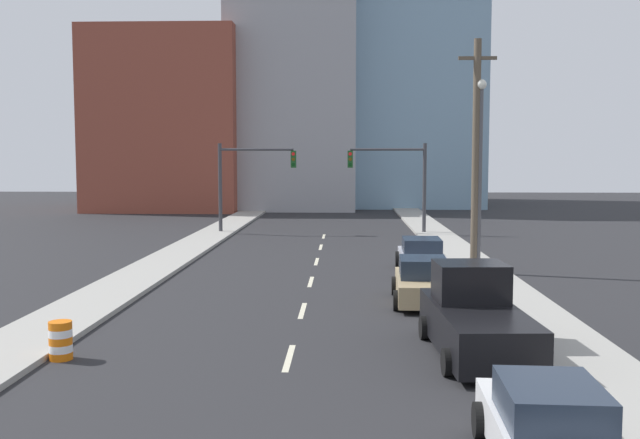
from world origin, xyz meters
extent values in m
cube|color=#9E9B93|center=(-7.09, 47.78, 0.08)|extent=(2.42, 95.56, 0.16)
cube|color=#9E9B93|center=(7.09, 47.78, 0.08)|extent=(2.42, 95.56, 0.16)
cube|color=beige|center=(0.00, 13.65, 0.00)|extent=(0.16, 2.40, 0.01)
cube|color=beige|center=(0.00, 19.12, 0.00)|extent=(0.16, 2.40, 0.01)
cube|color=beige|center=(0.00, 24.53, 0.00)|extent=(0.16, 2.40, 0.01)
cube|color=beige|center=(0.00, 30.11, 0.00)|extent=(0.16, 2.40, 0.01)
cube|color=beige|center=(0.00, 35.62, 0.00)|extent=(0.16, 2.40, 0.01)
cube|color=beige|center=(0.00, 41.07, 0.00)|extent=(0.16, 2.40, 0.01)
cube|color=brown|center=(-15.48, 66.68, 8.37)|extent=(14.00, 16.00, 16.75)
cube|color=#99999E|center=(-3.76, 70.68, 14.91)|extent=(12.00, 20.00, 29.82)
cube|color=#7A9EB7|center=(8.40, 74.68, 13.58)|extent=(13.00, 20.00, 27.15)
cylinder|color=#38383D|center=(-6.81, 42.63, 2.94)|extent=(0.24, 0.24, 5.88)
cylinder|color=#38383D|center=(-4.41, 42.63, 5.48)|extent=(4.80, 0.16, 0.16)
cube|color=#194C1E|center=(-2.01, 42.63, 4.85)|extent=(0.34, 0.32, 1.10)
cylinder|color=red|center=(-2.01, 42.46, 5.19)|extent=(0.22, 0.04, 0.22)
cylinder|color=#593F0C|center=(-2.01, 42.46, 4.85)|extent=(0.22, 0.04, 0.22)
cylinder|color=#0C3F14|center=(-2.01, 42.46, 4.51)|extent=(0.22, 0.04, 0.22)
cylinder|color=#38383D|center=(6.46, 42.63, 2.94)|extent=(0.24, 0.24, 5.88)
cylinder|color=#38383D|center=(4.06, 42.63, 5.48)|extent=(4.80, 0.16, 0.16)
cube|color=#194C1E|center=(1.66, 42.63, 4.85)|extent=(0.34, 0.32, 1.10)
cylinder|color=red|center=(1.66, 42.46, 5.19)|extent=(0.22, 0.04, 0.22)
cylinder|color=#593F0C|center=(1.66, 42.46, 4.85)|extent=(0.22, 0.04, 0.22)
cylinder|color=#0C3F14|center=(1.66, 42.46, 4.51)|extent=(0.22, 0.04, 0.22)
cylinder|color=brown|center=(6.89, 26.99, 4.95)|extent=(0.32, 0.32, 9.90)
cube|color=brown|center=(6.89, 26.99, 9.10)|extent=(1.60, 0.14, 0.14)
cylinder|color=orange|center=(-5.57, 13.30, 0.10)|extent=(0.56, 0.56, 0.19)
cylinder|color=white|center=(-5.57, 13.30, 0.29)|extent=(0.56, 0.56, 0.19)
cylinder|color=orange|center=(-5.57, 13.30, 0.47)|extent=(0.56, 0.56, 0.19)
cylinder|color=white|center=(-5.57, 13.30, 0.67)|extent=(0.56, 0.56, 0.19)
cylinder|color=orange|center=(-5.57, 13.30, 0.85)|extent=(0.56, 0.56, 0.19)
cylinder|color=#4C4C51|center=(7.06, 26.95, 3.89)|extent=(0.20, 0.20, 7.78)
sphere|color=white|center=(7.06, 26.95, 8.00)|extent=(0.44, 0.44, 0.44)
cube|color=#1E2838|center=(4.60, 7.38, 1.13)|extent=(1.58, 2.00, 0.60)
cylinder|color=black|center=(3.76, 8.75, 0.32)|extent=(0.25, 0.64, 0.64)
cylinder|color=black|center=(5.53, 8.68, 0.32)|extent=(0.25, 0.64, 0.64)
cube|color=black|center=(4.66, 14.01, 0.70)|extent=(2.29, 5.42, 1.05)
cube|color=black|center=(4.62, 14.81, 1.73)|extent=(1.85, 1.69, 1.00)
cylinder|color=black|center=(3.54, 15.61, 0.32)|extent=(0.25, 0.65, 0.64)
cylinder|color=black|center=(5.61, 15.72, 0.32)|extent=(0.25, 0.65, 0.64)
cylinder|color=black|center=(3.71, 12.31, 0.32)|extent=(0.25, 0.65, 0.64)
cylinder|color=black|center=(5.78, 12.42, 0.32)|extent=(0.25, 0.65, 0.64)
cube|color=tan|center=(4.02, 20.53, 0.54)|extent=(1.96, 4.38, 0.71)
cube|color=#1E2838|center=(4.02, 20.53, 1.22)|extent=(1.64, 2.01, 0.65)
cylinder|color=black|center=(3.16, 21.91, 0.33)|extent=(0.25, 0.68, 0.67)
cylinder|color=black|center=(5.00, 21.83, 0.33)|extent=(0.25, 0.68, 0.67)
cylinder|color=black|center=(3.04, 19.24, 0.33)|extent=(0.25, 0.68, 0.67)
cylinder|color=black|center=(4.88, 19.16, 0.33)|extent=(0.25, 0.68, 0.67)
cube|color=#B2B2BC|center=(4.67, 27.10, 0.53)|extent=(1.92, 4.69, 0.66)
cube|color=#1E2838|center=(4.67, 27.10, 1.17)|extent=(1.65, 2.13, 0.62)
cylinder|color=black|center=(3.76, 28.56, 0.36)|extent=(0.24, 0.72, 0.72)
cylinder|color=black|center=(5.64, 28.52, 0.36)|extent=(0.24, 0.72, 0.72)
cylinder|color=black|center=(3.69, 25.68, 0.36)|extent=(0.24, 0.72, 0.72)
cylinder|color=black|center=(5.57, 25.64, 0.36)|extent=(0.24, 0.72, 0.72)
camera|label=1|loc=(1.39, -3.53, 4.92)|focal=40.00mm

